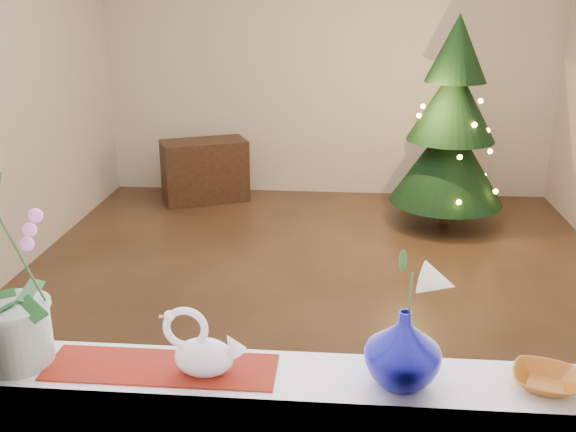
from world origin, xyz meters
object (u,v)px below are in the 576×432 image
blue_vase (403,343)px  xmas_tree (451,124)px  paperweight (419,373)px  amber_dish (545,381)px  side_table (205,171)px  swan (203,344)px  orchid_pot (6,265)px

blue_vase → xmas_tree: xmas_tree is taller
blue_vase → xmas_tree: (0.76, 3.99, -0.13)m
paperweight → amber_dish: size_ratio=0.44×
blue_vase → amber_dish: bearing=1.6°
paperweight → blue_vase: bearing=-179.5°
blue_vase → amber_dish: size_ratio=1.68×
amber_dish → side_table: amber_dish is taller
swan → amber_dish: bearing=-16.0°
swan → amber_dish: size_ratio=1.54×
paperweight → xmas_tree: bearing=80.0°
swan → xmas_tree: xmas_tree is taller
xmas_tree → side_table: 2.44m
swan → xmas_tree: bearing=54.6°
amber_dish → orchid_pot: bearing=180.0°
blue_vase → side_table: bearing=109.0°
paperweight → xmas_tree: 4.06m
amber_dish → blue_vase: bearing=-178.4°
blue_vase → swan: bearing=-179.6°
orchid_pot → swan: 0.62m
paperweight → amber_dish: 0.36m
swan → xmas_tree: (1.34, 4.00, -0.10)m
orchid_pot → blue_vase: 1.18m
swan → side_table: (-0.97, 4.49, -0.71)m
paperweight → amber_dish: bearing=1.8°
swan → paperweight: size_ratio=3.47×
side_table → swan: bearing=-102.0°
swan → side_table: size_ratio=0.30×
side_table → orchid_pot: bearing=-109.2°
blue_vase → side_table: blue_vase is taller
swan → xmas_tree: 4.22m
xmas_tree → swan: bearing=-108.5°
orchid_pot → paperweight: bearing=-0.6°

